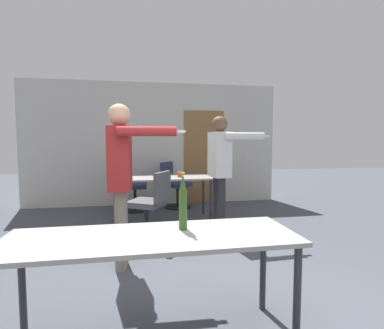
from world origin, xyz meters
TOP-DOWN VIEW (x-y plane):
  - back_wall at (0.03, 5.07)m, footprint 5.46×0.12m
  - conference_table_near at (-0.27, 0.46)m, footprint 1.94×0.65m
  - conference_table_far at (0.07, 3.67)m, footprint 1.70×0.72m
  - person_near_casual at (0.86, 2.82)m, footprint 0.81×0.65m
  - person_right_polo at (-0.53, 1.78)m, footprint 0.79×0.63m
  - office_chair_far_right at (-0.50, 4.48)m, footprint 0.56×0.52m
  - office_chair_side_rolled at (-0.18, 2.75)m, footprint 0.67×0.65m
  - office_chair_near_pushed at (0.39, 4.62)m, footprint 0.68×0.67m
  - beer_bottle at (-0.05, 0.57)m, footprint 0.06×0.06m
  - drink_cup at (0.36, 3.64)m, footprint 0.08×0.08m

SIDE VIEW (x-z plane):
  - office_chair_near_pushed at x=0.39m, z-range -0.03..0.92m
  - office_chair_side_rolled at x=-0.18m, z-range -0.02..0.93m
  - office_chair_far_right at x=-0.50m, z-range -0.02..0.93m
  - conference_table_far at x=0.07m, z-range 0.30..1.06m
  - conference_table_near at x=-0.27m, z-range 0.30..1.06m
  - drink_cup at x=0.36m, z-range 0.76..0.85m
  - beer_bottle at x=-0.05m, z-range 0.75..1.15m
  - person_near_casual at x=0.86m, z-range 0.18..1.94m
  - person_right_polo at x=-0.53m, z-range 0.20..1.97m
  - back_wall at x=0.03m, z-range -0.01..2.62m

